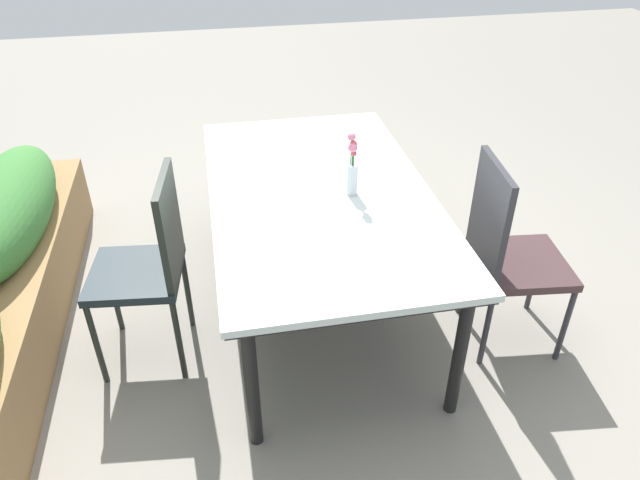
# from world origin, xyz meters

# --- Properties ---
(ground_plane) EXTENTS (12.00, 12.00, 0.00)m
(ground_plane) POSITION_xyz_m (0.00, 0.00, 0.00)
(ground_plane) COLOR gray
(dining_table) EXTENTS (1.82, 1.05, 0.72)m
(dining_table) POSITION_xyz_m (0.09, 0.01, 0.66)
(dining_table) COLOR silver
(dining_table) RESTS_ON ground
(chair_near_left) EXTENTS (0.47, 0.47, 0.98)m
(chair_near_left) POSITION_xyz_m (-0.31, -0.80, 0.54)
(chair_near_left) COLOR #3C282A
(chair_near_left) RESTS_ON ground
(chair_far_side) EXTENTS (0.45, 0.45, 0.97)m
(chair_far_side) POSITION_xyz_m (-0.11, 0.83, 0.56)
(chair_far_side) COLOR black
(chair_far_side) RESTS_ON ground
(flower_vase) EXTENTS (0.06, 0.05, 0.31)m
(flower_vase) POSITION_xyz_m (0.03, -0.13, 0.85)
(flower_vase) COLOR silver
(flower_vase) RESTS_ON dining_table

